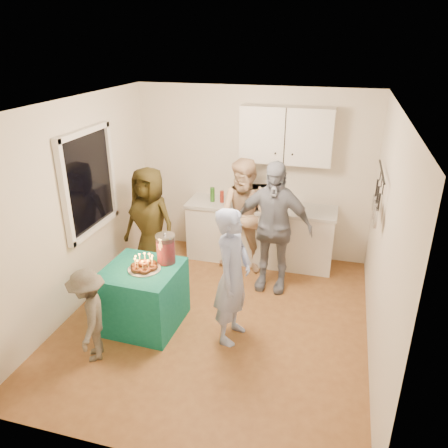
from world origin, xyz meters
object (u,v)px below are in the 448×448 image
(microwave, at_px, (252,196))
(woman_back_right, at_px, (272,227))
(woman_back_left, at_px, (150,223))
(woman_back_center, at_px, (246,217))
(child_near_left, at_px, (89,316))
(counter, at_px, (260,235))
(party_table, at_px, (143,296))
(punch_jar, at_px, (166,250))
(man_birthday, at_px, (233,276))

(microwave, xyz_separation_m, woman_back_right, (0.44, -0.74, -0.14))
(woman_back_left, bearing_deg, woman_back_center, 31.72)
(woman_back_center, bearing_deg, child_near_left, -106.16)
(counter, distance_m, woman_back_center, 0.58)
(counter, relative_size, woman_back_right, 1.21)
(party_table, bearing_deg, microwave, 66.14)
(microwave, xyz_separation_m, party_table, (-0.88, -1.99, -0.67))
(counter, relative_size, punch_jar, 6.47)
(woman_back_left, relative_size, child_near_left, 1.53)
(woman_back_left, bearing_deg, microwave, 44.63)
(punch_jar, relative_size, woman_back_right, 0.19)
(man_birthday, bearing_deg, child_near_left, 126.67)
(punch_jar, xyz_separation_m, woman_back_right, (1.09, 1.04, -0.02))
(punch_jar, distance_m, woman_back_center, 1.55)
(counter, distance_m, man_birthday, 2.00)
(woman_back_right, bearing_deg, party_table, -134.14)
(woman_back_right, bearing_deg, child_near_left, -126.86)
(party_table, relative_size, child_near_left, 0.80)
(woman_back_left, bearing_deg, counter, 41.87)
(punch_jar, xyz_separation_m, child_near_left, (-0.51, -0.92, -0.40))
(man_birthday, distance_m, woman_back_left, 1.84)
(party_table, bearing_deg, woman_back_center, 61.63)
(counter, bearing_deg, child_near_left, -115.73)
(party_table, relative_size, woman_back_center, 0.50)
(woman_back_left, distance_m, woman_back_center, 1.36)
(party_table, relative_size, man_birthday, 0.53)
(punch_jar, height_order, woman_back_center, woman_back_center)
(microwave, height_order, child_near_left, microwave)
(punch_jar, xyz_separation_m, woman_back_center, (0.65, 1.40, -0.08))
(party_table, xyz_separation_m, child_near_left, (-0.28, -0.70, 0.15))
(woman_back_left, bearing_deg, man_birthday, -26.05)
(woman_back_right, bearing_deg, woman_back_left, -173.53)
(woman_back_center, bearing_deg, counter, 78.52)
(counter, height_order, woman_back_center, woman_back_center)
(counter, relative_size, child_near_left, 2.07)
(microwave, bearing_deg, punch_jar, -121.08)
(counter, xyz_separation_m, woman_back_right, (0.30, -0.74, 0.48))
(child_near_left, bearing_deg, woman_back_center, 129.26)
(woman_back_center, xyz_separation_m, child_near_left, (-1.15, -2.33, -0.32))
(punch_jar, height_order, woman_back_right, woman_back_right)
(woman_back_left, xyz_separation_m, woman_back_right, (1.71, 0.12, 0.09))
(man_birthday, relative_size, woman_back_left, 0.99)
(punch_jar, height_order, woman_back_left, woman_back_left)
(counter, bearing_deg, woman_back_left, -148.65)
(punch_jar, xyz_separation_m, man_birthday, (0.86, -0.18, -0.13))
(child_near_left, bearing_deg, punch_jar, 126.91)
(microwave, distance_m, woman_back_right, 0.87)
(party_table, xyz_separation_m, woman_back_left, (-0.39, 1.13, 0.43))
(punch_jar, bearing_deg, woman_back_center, 65.25)
(counter, xyz_separation_m, child_near_left, (-1.30, -2.70, 0.10))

